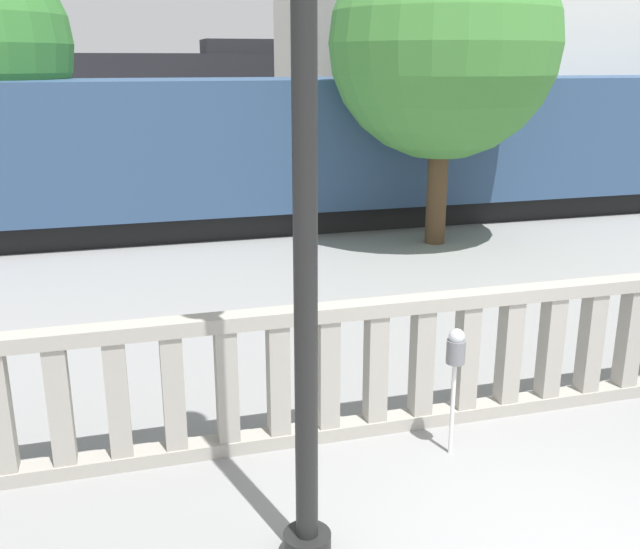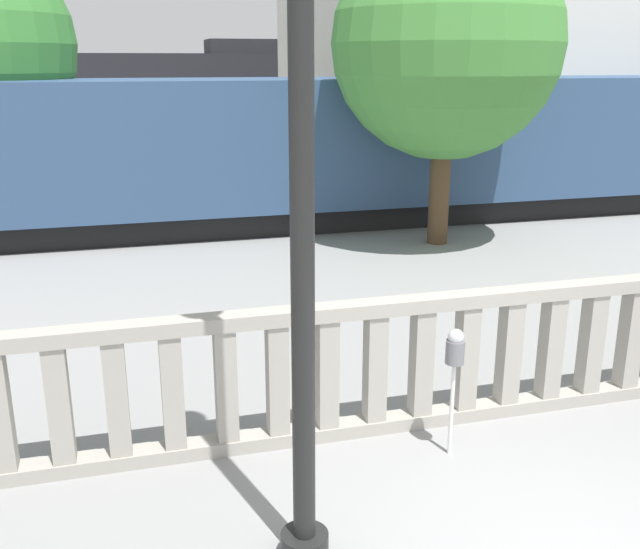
# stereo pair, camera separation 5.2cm
# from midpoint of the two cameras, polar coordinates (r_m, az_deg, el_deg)

# --- Properties ---
(balustrade) EXTENTS (12.46, 0.24, 1.42)m
(balustrade) POSITION_cam_midpoint_polar(r_m,az_deg,el_deg) (7.54, 9.70, -6.70)
(balustrade) COLOR #9E998E
(balustrade) RESTS_ON ground
(lamppost) EXTENTS (0.41, 0.41, 6.38)m
(lamppost) POSITION_cam_midpoint_polar(r_m,az_deg,el_deg) (4.65, -1.60, 15.87)
(lamppost) COLOR black
(lamppost) RESTS_ON ground
(parking_meter) EXTENTS (0.18, 0.18, 1.30)m
(parking_meter) POSITION_cam_midpoint_polar(r_m,az_deg,el_deg) (6.82, 10.58, -6.31)
(parking_meter) COLOR silver
(parking_meter) RESTS_ON ground
(train_near) EXTENTS (25.81, 3.08, 3.90)m
(train_near) POSITION_cam_midpoint_polar(r_m,az_deg,el_deg) (17.12, 4.27, 10.19)
(train_near) COLOR black
(train_near) RESTS_ON ground
(train_far) EXTENTS (23.39, 2.71, 4.57)m
(train_far) POSITION_cam_midpoint_polar(r_m,az_deg,el_deg) (33.29, -24.28, 12.56)
(train_far) COLOR black
(train_far) RESTS_ON ground
(building_block) EXTENTS (13.25, 8.72, 10.20)m
(building_block) POSITION_cam_midpoint_polar(r_m,az_deg,el_deg) (24.95, 14.50, 19.51)
(building_block) COLOR beige
(building_block) RESTS_ON ground
(tree_right) EXTENTS (4.51, 4.51, 6.26)m
(tree_right) POSITION_cam_midpoint_polar(r_m,az_deg,el_deg) (14.76, 9.77, 17.73)
(tree_right) COLOR #4C3823
(tree_right) RESTS_ON ground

